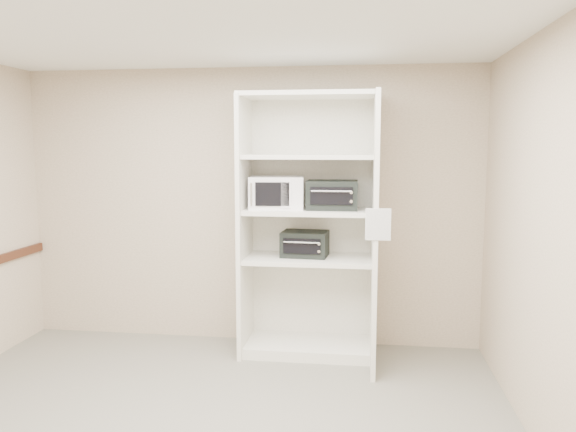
# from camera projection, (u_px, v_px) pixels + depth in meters

# --- Properties ---
(ceiling) EXTENTS (4.50, 4.00, 0.01)m
(ceiling) POSITION_uv_depth(u_px,v_px,m) (181.00, 21.00, 3.41)
(ceiling) COLOR white
(wall_back) EXTENTS (4.50, 0.02, 2.70)m
(wall_back) POSITION_uv_depth(u_px,v_px,m) (249.00, 207.00, 5.54)
(wall_back) COLOR beige
(wall_back) RESTS_ON ground
(wall_right) EXTENTS (0.02, 4.00, 2.70)m
(wall_right) POSITION_uv_depth(u_px,v_px,m) (558.00, 249.00, 3.28)
(wall_right) COLOR beige
(wall_right) RESTS_ON ground
(shelving_unit) EXTENTS (1.24, 0.92, 2.42)m
(shelving_unit) POSITION_uv_depth(u_px,v_px,m) (314.00, 235.00, 5.19)
(shelving_unit) COLOR white
(shelving_unit) RESTS_ON floor
(microwave) EXTENTS (0.53, 0.43, 0.30)m
(microwave) POSITION_uv_depth(u_px,v_px,m) (277.00, 192.00, 5.21)
(microwave) COLOR white
(microwave) RESTS_ON shelving_unit
(toaster_oven_upper) EXTENTS (0.46, 0.35, 0.26)m
(toaster_oven_upper) POSITION_uv_depth(u_px,v_px,m) (332.00, 195.00, 5.13)
(toaster_oven_upper) COLOR black
(toaster_oven_upper) RESTS_ON shelving_unit
(toaster_oven_lower) EXTENTS (0.44, 0.35, 0.23)m
(toaster_oven_lower) POSITION_uv_depth(u_px,v_px,m) (305.00, 244.00, 5.25)
(toaster_oven_lower) COLOR black
(toaster_oven_lower) RESTS_ON shelving_unit
(paper_sign) EXTENTS (0.20, 0.01, 0.25)m
(paper_sign) POSITION_uv_depth(u_px,v_px,m) (378.00, 224.00, 4.47)
(paper_sign) COLOR white
(paper_sign) RESTS_ON shelving_unit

